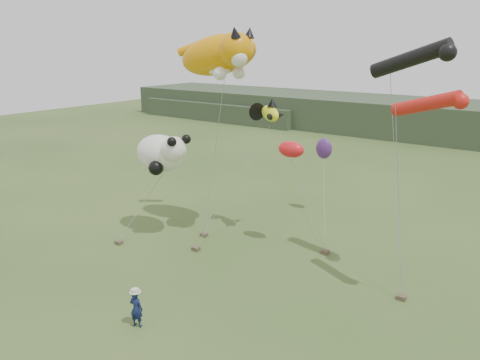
# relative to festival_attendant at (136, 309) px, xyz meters

# --- Properties ---
(ground) EXTENTS (120.00, 120.00, 0.00)m
(ground) POSITION_rel_festival_attendant_xyz_m (0.48, 1.89, -0.73)
(ground) COLOR #385123
(ground) RESTS_ON ground
(headland) EXTENTS (90.00, 13.00, 4.00)m
(headland) POSITION_rel_festival_attendant_xyz_m (-2.63, 46.58, 1.19)
(headland) COLOR #2D3D28
(headland) RESTS_ON ground
(festival_attendant) EXTENTS (0.60, 0.47, 1.46)m
(festival_attendant) POSITION_rel_festival_attendant_xyz_m (0.00, 0.00, 0.00)
(festival_attendant) COLOR #131C49
(festival_attendant) RESTS_ON ground
(sandbag_anchors) EXTENTS (14.44, 5.74, 0.19)m
(sandbag_anchors) POSITION_rel_festival_attendant_xyz_m (-0.50, 7.41, -0.64)
(sandbag_anchors) COLOR brown
(sandbag_anchors) RESTS_ON ground
(cat_kite) EXTENTS (6.09, 3.25, 2.87)m
(cat_kite) POSITION_rel_festival_attendant_xyz_m (-3.33, 9.54, 9.06)
(cat_kite) COLOR orange
(cat_kite) RESTS_ON ground
(fish_kite) EXTENTS (2.67, 1.74, 1.30)m
(fish_kite) POSITION_rel_festival_attendant_xyz_m (-1.39, 10.71, 6.10)
(fish_kite) COLOR yellow
(fish_kite) RESTS_ON ground
(tube_kites) EXTENTS (4.66, 3.28, 3.10)m
(tube_kites) POSITION_rel_festival_attendant_xyz_m (6.93, 9.41, 8.43)
(tube_kites) COLOR black
(tube_kites) RESTS_ON ground
(panda_kite) EXTENTS (3.59, 2.32, 2.23)m
(panda_kite) POSITION_rel_festival_attendant_xyz_m (-5.80, 7.35, 3.88)
(panda_kite) COLOR white
(panda_kite) RESTS_ON ground
(misc_kites) EXTENTS (2.20, 6.52, 2.14)m
(misc_kites) POSITION_rel_festival_attendant_xyz_m (0.32, 12.71, 3.95)
(misc_kites) COLOR red
(misc_kites) RESTS_ON ground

